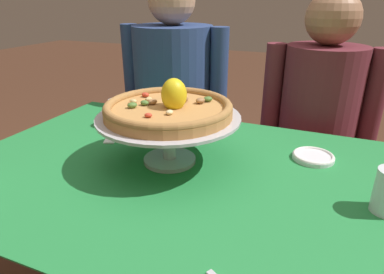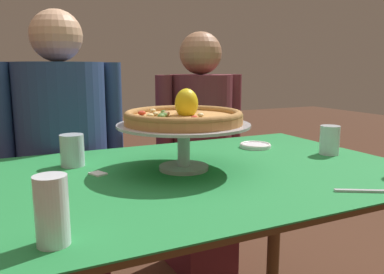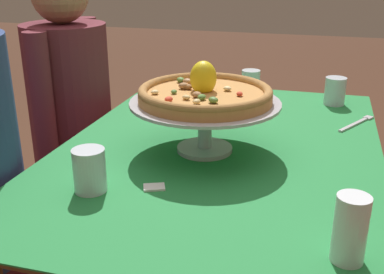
% 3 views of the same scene
% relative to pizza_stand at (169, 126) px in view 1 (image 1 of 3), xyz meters
% --- Properties ---
extents(dining_table, '(1.31, 0.89, 0.73)m').
position_rel_pizza_stand_xyz_m(dining_table, '(0.05, -0.04, -0.22)').
color(dining_table, brown).
rests_on(dining_table, ground).
extents(pizza_stand, '(0.41, 0.41, 0.14)m').
position_rel_pizza_stand_xyz_m(pizza_stand, '(0.00, 0.00, 0.00)').
color(pizza_stand, '#B7B7C1').
rests_on(pizza_stand, dining_table).
extents(pizza, '(0.36, 0.36, 0.11)m').
position_rel_pizza_stand_xyz_m(pizza, '(0.00, 0.00, 0.06)').
color(pizza, '#BC8447').
rests_on(pizza, pizza_stand).
extents(water_glass_back_left, '(0.08, 0.08, 0.10)m').
position_rel_pizza_stand_xyz_m(water_glass_back_left, '(-0.31, 0.20, -0.07)').
color(water_glass_back_left, silver).
rests_on(water_glass_back_left, dining_table).
extents(side_plate, '(0.12, 0.12, 0.02)m').
position_rel_pizza_stand_xyz_m(side_plate, '(0.39, 0.18, -0.10)').
color(side_plate, white).
rests_on(side_plate, dining_table).
extents(sugar_packet, '(0.05, 0.06, 0.00)m').
position_rel_pizza_stand_xyz_m(sugar_packet, '(-0.25, 0.06, -0.11)').
color(sugar_packet, white).
rests_on(sugar_packet, dining_table).
extents(diner_left, '(0.53, 0.38, 1.28)m').
position_rel_pizza_stand_xyz_m(diner_left, '(-0.28, 0.62, -0.21)').
color(diner_left, maroon).
rests_on(diner_left, ground).
extents(diner_right, '(0.47, 0.33, 1.22)m').
position_rel_pizza_stand_xyz_m(diner_right, '(0.38, 0.64, -0.27)').
color(diner_right, maroon).
rests_on(diner_right, ground).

